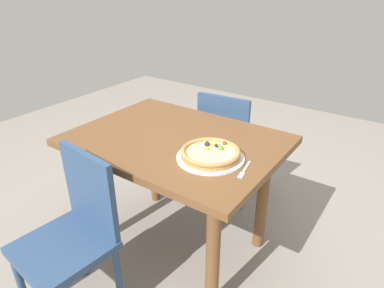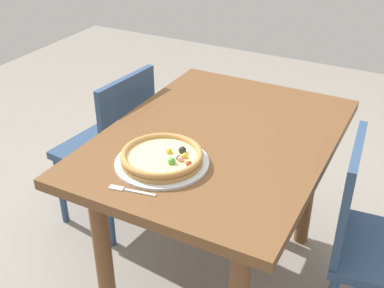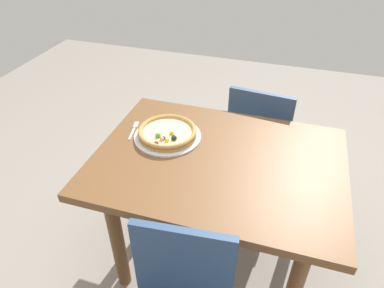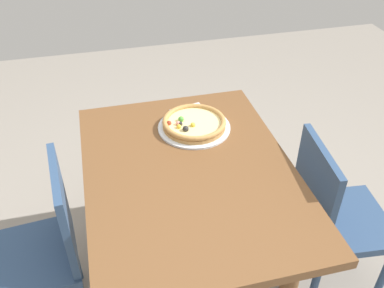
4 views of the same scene
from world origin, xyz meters
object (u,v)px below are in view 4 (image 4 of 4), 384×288
object	(u,v)px
chair_far	(333,215)
fork	(188,106)
pizza	(194,123)
chair_near	(43,248)
plate	(194,127)
dining_table	(190,191)

from	to	relation	value
chair_far	fork	size ratio (longest dim) A/B	5.23
pizza	fork	world-z (taller)	pizza
chair_near	fork	bearing A→B (deg)	-61.91
plate	fork	distance (m)	0.19
dining_table	chair_near	size ratio (longest dim) A/B	1.34
chair_near	plate	world-z (taller)	chair_near
chair_far	plate	size ratio (longest dim) A/B	2.54
dining_table	plate	size ratio (longest dim) A/B	3.41
chair_near	dining_table	bearing A→B (deg)	-94.13
fork	chair_near	bearing A→B (deg)	-156.67
pizza	fork	size ratio (longest dim) A/B	1.80
pizza	chair_near	bearing A→B (deg)	-67.70
chair_near	chair_far	size ratio (longest dim) A/B	1.00
chair_near	chair_far	world-z (taller)	same
chair_far	plate	xyz separation A→B (m)	(-0.42, -0.55, 0.30)
plate	chair_far	bearing A→B (deg)	52.55
dining_table	chair_near	world-z (taller)	chair_near
dining_table	pizza	bearing A→B (deg)	162.49
chair_far	fork	distance (m)	0.87
chair_near	plate	xyz separation A→B (m)	(-0.30, 0.74, 0.30)
fork	plate	bearing A→B (deg)	-104.45
dining_table	plate	world-z (taller)	plate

